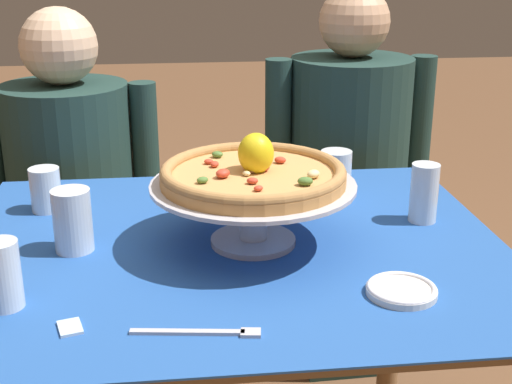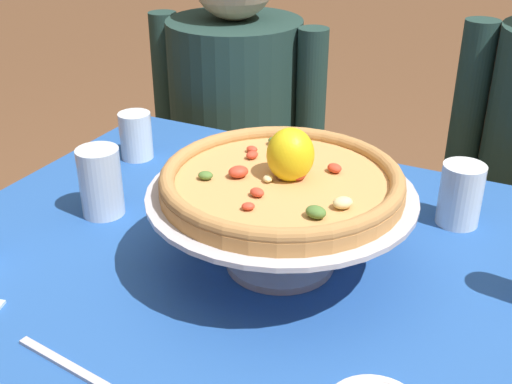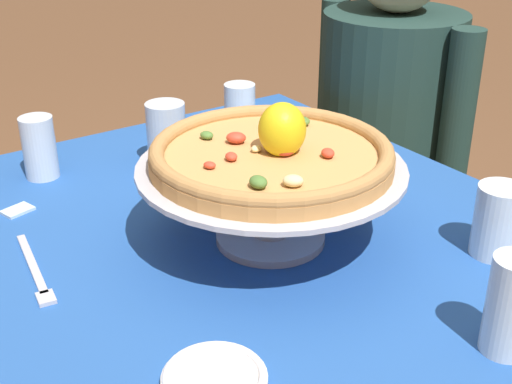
{
  "view_description": "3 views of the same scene",
  "coord_description": "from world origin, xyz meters",
  "px_view_note": "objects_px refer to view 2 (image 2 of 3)",
  "views": [
    {
      "loc": [
        -0.1,
        -1.32,
        1.35
      ],
      "look_at": [
        0.05,
        0.01,
        0.88
      ],
      "focal_mm": 49.31,
      "sensor_mm": 36.0,
      "label": 1
    },
    {
      "loc": [
        0.4,
        -0.8,
        1.35
      ],
      "look_at": [
        -0.0,
        0.0,
        0.89
      ],
      "focal_mm": 45.31,
      "sensor_mm": 36.0,
      "label": 2
    },
    {
      "loc": [
        0.82,
        -0.56,
        1.32
      ],
      "look_at": [
        0.02,
        -0.01,
        0.85
      ],
      "focal_mm": 48.46,
      "sensor_mm": 36.0,
      "label": 3
    }
  ],
  "objects_px": {
    "water_glass_back_right": "(460,198)",
    "diner_left": "(236,151)",
    "water_glass_side_left": "(101,186)",
    "water_glass_back_left": "(136,139)",
    "pizza": "(282,179)",
    "pizza_stand": "(281,212)",
    "dinner_fork": "(84,375)"
  },
  "relations": [
    {
      "from": "water_glass_back_right",
      "to": "diner_left",
      "type": "distance_m",
      "value": 0.87
    },
    {
      "from": "pizza",
      "to": "diner_left",
      "type": "height_order",
      "value": "diner_left"
    },
    {
      "from": "water_glass_back_right",
      "to": "water_glass_back_left",
      "type": "height_order",
      "value": "water_glass_back_right"
    },
    {
      "from": "water_glass_back_left",
      "to": "water_glass_back_right",
      "type": "bearing_deg",
      "value": 1.76
    },
    {
      "from": "water_glass_back_right",
      "to": "pizza",
      "type": "bearing_deg",
      "value": -131.32
    },
    {
      "from": "water_glass_side_left",
      "to": "dinner_fork",
      "type": "bearing_deg",
      "value": -55.19
    },
    {
      "from": "pizza_stand",
      "to": "diner_left",
      "type": "height_order",
      "value": "diner_left"
    },
    {
      "from": "water_glass_back_left",
      "to": "diner_left",
      "type": "height_order",
      "value": "diner_left"
    },
    {
      "from": "pizza",
      "to": "dinner_fork",
      "type": "xyz_separation_m",
      "value": [
        -0.12,
        -0.34,
        -0.15
      ]
    },
    {
      "from": "water_glass_back_left",
      "to": "dinner_fork",
      "type": "distance_m",
      "value": 0.67
    },
    {
      "from": "dinner_fork",
      "to": "water_glass_side_left",
      "type": "bearing_deg",
      "value": 124.81
    },
    {
      "from": "water_glass_side_left",
      "to": "water_glass_back_left",
      "type": "height_order",
      "value": "water_glass_side_left"
    },
    {
      "from": "water_glass_back_right",
      "to": "water_glass_back_left",
      "type": "relative_size",
      "value": 1.12
    },
    {
      "from": "pizza",
      "to": "water_glass_side_left",
      "type": "distance_m",
      "value": 0.37
    },
    {
      "from": "water_glass_back_left",
      "to": "dinner_fork",
      "type": "xyz_separation_m",
      "value": [
        0.34,
        -0.58,
        -0.04
      ]
    },
    {
      "from": "water_glass_side_left",
      "to": "dinner_fork",
      "type": "height_order",
      "value": "water_glass_side_left"
    },
    {
      "from": "pizza",
      "to": "diner_left",
      "type": "bearing_deg",
      "value": 122.86
    },
    {
      "from": "pizza",
      "to": "pizza_stand",
      "type": "bearing_deg",
      "value": -123.53
    },
    {
      "from": "pizza_stand",
      "to": "water_glass_back_left",
      "type": "height_order",
      "value": "pizza_stand"
    },
    {
      "from": "pizza_stand",
      "to": "dinner_fork",
      "type": "xyz_separation_m",
      "value": [
        -0.12,
        -0.34,
        -0.09
      ]
    },
    {
      "from": "water_glass_back_right",
      "to": "dinner_fork",
      "type": "bearing_deg",
      "value": -119.74
    },
    {
      "from": "pizza",
      "to": "water_glass_back_left",
      "type": "bearing_deg",
      "value": 152.11
    },
    {
      "from": "water_glass_back_right",
      "to": "water_glass_back_left",
      "type": "bearing_deg",
      "value": -178.24
    },
    {
      "from": "pizza",
      "to": "diner_left",
      "type": "xyz_separation_m",
      "value": [
        -0.47,
        0.73,
        -0.33
      ]
    },
    {
      "from": "dinner_fork",
      "to": "diner_left",
      "type": "relative_size",
      "value": 0.18
    },
    {
      "from": "water_glass_side_left",
      "to": "water_glass_back_left",
      "type": "bearing_deg",
      "value": 111.51
    },
    {
      "from": "pizza",
      "to": "water_glass_back_right",
      "type": "xyz_separation_m",
      "value": [
        0.23,
        0.26,
        -0.1
      ]
    },
    {
      "from": "water_glass_back_left",
      "to": "pizza_stand",
      "type": "bearing_deg",
      "value": -28.0
    },
    {
      "from": "water_glass_side_left",
      "to": "diner_left",
      "type": "bearing_deg",
      "value": 98.67
    },
    {
      "from": "pizza_stand",
      "to": "diner_left",
      "type": "bearing_deg",
      "value": 122.8
    },
    {
      "from": "water_glass_back_left",
      "to": "dinner_fork",
      "type": "relative_size",
      "value": 0.48
    },
    {
      "from": "water_glass_back_left",
      "to": "dinner_fork",
      "type": "height_order",
      "value": "water_glass_back_left"
    }
  ]
}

